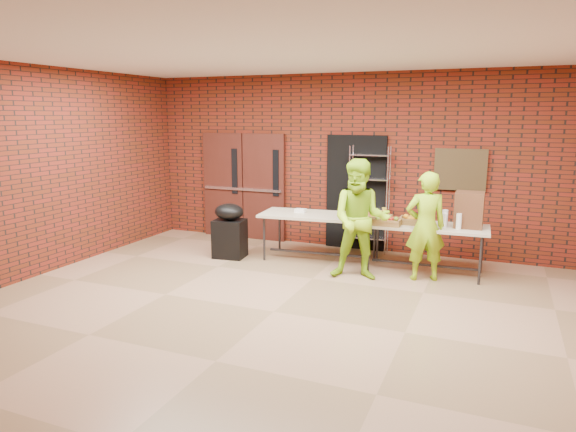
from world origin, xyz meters
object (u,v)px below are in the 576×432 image
(table_left, at_px, (319,218))
(volunteer_woman, at_px, (425,226))
(wire_rack, at_px, (369,200))
(table_right, at_px, (426,229))
(covered_grill, at_px, (230,231))
(volunteer_man, at_px, (360,220))
(coffee_dispenser, at_px, (469,210))

(table_left, distance_m, volunteer_woman, 1.83)
(wire_rack, xyz_separation_m, table_left, (-0.62, -0.90, -0.22))
(table_right, distance_m, volunteer_woman, 0.39)
(table_right, bearing_deg, covered_grill, -175.26)
(covered_grill, relative_size, volunteer_woman, 0.58)
(table_left, relative_size, volunteer_man, 1.12)
(covered_grill, distance_m, volunteer_woman, 3.33)
(wire_rack, relative_size, table_left, 0.94)
(wire_rack, height_order, table_left, wire_rack)
(table_right, height_order, covered_grill, covered_grill)
(volunteer_woman, bearing_deg, volunteer_man, -3.68)
(coffee_dispenser, distance_m, volunteer_woman, 0.76)
(table_right, bearing_deg, volunteer_woman, -86.74)
(table_right, height_order, coffee_dispenser, coffee_dispenser)
(coffee_dispenser, bearing_deg, table_right, -172.57)
(coffee_dispenser, height_order, volunteer_woman, volunteer_woman)
(table_right, relative_size, volunteer_woman, 1.15)
(wire_rack, distance_m, coffee_dispenser, 1.93)
(table_left, relative_size, volunteer_woman, 1.24)
(wire_rack, xyz_separation_m, covered_grill, (-2.14, -1.28, -0.48))
(table_left, distance_m, coffee_dispenser, 2.39)
(table_right, relative_size, coffee_dispenser, 3.49)
(table_left, xyz_separation_m, coffee_dispenser, (2.37, 0.09, 0.30))
(wire_rack, xyz_separation_m, table_right, (1.14, -0.89, -0.26))
(coffee_dispenser, height_order, covered_grill, coffee_dispenser)
(coffee_dispenser, height_order, volunteer_man, volunteer_man)
(table_right, xyz_separation_m, volunteer_man, (-0.88, -0.69, 0.21))
(table_left, distance_m, table_right, 1.76)
(table_right, bearing_deg, coffee_dispenser, 5.30)
(volunteer_man, bearing_deg, coffee_dispenser, 17.05)
(wire_rack, bearing_deg, volunteer_woman, -49.30)
(table_left, height_order, volunteer_man, volunteer_man)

